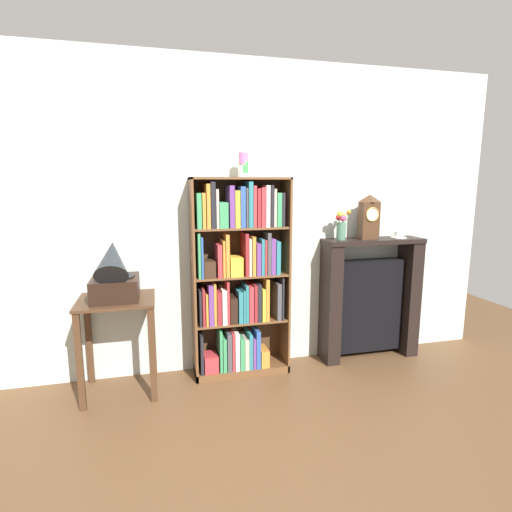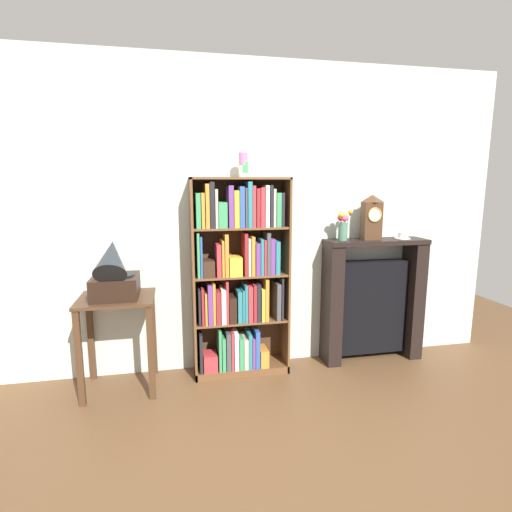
% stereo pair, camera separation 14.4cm
% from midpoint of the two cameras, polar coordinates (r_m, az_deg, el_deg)
% --- Properties ---
extents(ground_plane, '(7.55, 6.40, 0.02)m').
position_cam_midpoint_polar(ground_plane, '(3.49, -2.89, -17.13)').
color(ground_plane, brown).
extents(wall_back, '(4.55, 0.08, 2.60)m').
position_cam_midpoint_polar(wall_back, '(3.45, -2.14, 5.32)').
color(wall_back, beige).
rests_on(wall_back, ground).
extents(bookshelf, '(0.80, 0.28, 1.65)m').
position_cam_midpoint_polar(bookshelf, '(3.32, -3.64, -3.52)').
color(bookshelf, brown).
rests_on(bookshelf, ground).
extents(cup_stack, '(0.07, 0.08, 0.19)m').
position_cam_midpoint_polar(cup_stack, '(3.23, -3.10, 12.84)').
color(cup_stack, white).
rests_on(cup_stack, bookshelf).
extents(side_table_left, '(0.56, 0.49, 0.75)m').
position_cam_midpoint_polar(side_table_left, '(3.27, -20.35, -8.97)').
color(side_table_left, '#472D1C').
rests_on(side_table_left, ground).
extents(gramophone, '(0.34, 0.48, 0.52)m').
position_cam_midpoint_polar(gramophone, '(3.12, -20.88, -2.56)').
color(gramophone, black).
rests_on(gramophone, side_table_left).
extents(fireplace_mantel, '(0.91, 0.26, 1.11)m').
position_cam_midpoint_polar(fireplace_mantel, '(3.83, 14.81, -5.99)').
color(fireplace_mantel, black).
rests_on(fireplace_mantel, ground).
extents(mantel_clock, '(0.16, 0.11, 0.39)m').
position_cam_midpoint_polar(mantel_clock, '(3.65, 14.74, 5.43)').
color(mantel_clock, '#472D1C').
rests_on(mantel_clock, fireplace_mantel).
extents(flower_vase, '(0.12, 0.12, 0.27)m').
position_cam_midpoint_polar(flower_vase, '(3.53, 10.94, 4.33)').
color(flower_vase, '#4C7A60').
rests_on(flower_vase, fireplace_mantel).
extents(teacup_with_saucer, '(0.14, 0.14, 0.06)m').
position_cam_midpoint_polar(teacup_with_saucer, '(3.83, 18.68, 2.83)').
color(teacup_with_saucer, white).
rests_on(teacup_with_saucer, fireplace_mantel).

